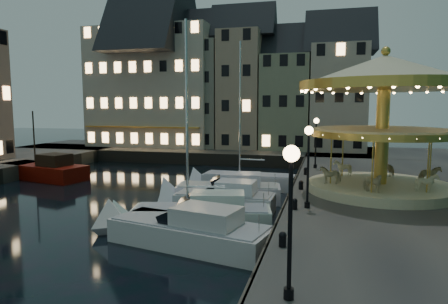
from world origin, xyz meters
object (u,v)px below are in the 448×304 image
(streetlamp_b, at_px, (308,155))
(bollard_c, at_px, (301,185))
(streetlamp_a, at_px, (291,200))
(motorboat_f, at_px, (241,181))
(carousel, at_px, (384,97))
(bollard_d, at_px, (306,171))
(bollard_b, at_px, (295,203))
(bollard_a, at_px, (283,239))
(red_fishing_boat, at_px, (45,171))
(motorboat_b, at_px, (182,231))
(motorboat_e, at_px, (223,192))
(motorboat_d, at_px, (218,201))
(streetlamp_c, at_px, (316,136))
(motorboat_c, at_px, (194,216))

(streetlamp_b, height_order, bollard_c, streetlamp_b)
(streetlamp_a, relative_size, streetlamp_b, 1.00)
(motorboat_f, xyz_separation_m, carousel, (9.66, -5.22, 6.44))
(bollard_d, bearing_deg, bollard_b, -90.00)
(bollard_a, distance_m, bollard_b, 5.50)
(red_fishing_boat, bearing_deg, motorboat_b, -35.92)
(bollard_b, distance_m, motorboat_e, 8.08)
(streetlamp_b, relative_size, motorboat_d, 0.59)
(streetlamp_c, xyz_separation_m, bollard_c, (-0.60, -9.00, -2.41))
(bollard_a, xyz_separation_m, motorboat_e, (-5.32, 11.51, -0.96))
(streetlamp_a, distance_m, bollard_b, 9.82)
(bollard_b, bearing_deg, carousel, 49.35)
(bollard_c, height_order, red_fishing_boat, red_fishing_boat)
(bollard_b, relative_size, bollard_c, 1.00)
(bollard_a, xyz_separation_m, motorboat_c, (-5.24, 5.20, -0.92))
(streetlamp_b, xyz_separation_m, motorboat_d, (-5.51, 2.92, -3.38))
(bollard_c, distance_m, motorboat_e, 5.50)
(motorboat_c, height_order, motorboat_d, motorboat_c)
(motorboat_b, bearing_deg, streetlamp_b, 30.90)
(streetlamp_b, xyz_separation_m, streetlamp_c, (0.00, 13.50, 0.00))
(bollard_a, height_order, bollard_b, same)
(bollard_b, distance_m, motorboat_d, 6.05)
(motorboat_c, bearing_deg, motorboat_f, 88.75)
(motorboat_b, distance_m, red_fishing_boat, 21.95)
(bollard_b, distance_m, bollard_c, 5.00)
(motorboat_f, height_order, carousel, motorboat_f)
(motorboat_d, xyz_separation_m, red_fishing_boat, (-17.82, 6.64, 0.07))
(streetlamp_a, bearing_deg, streetlamp_c, 90.00)
(bollard_d, xyz_separation_m, carousel, (4.66, -5.07, 5.36))
(streetlamp_b, bearing_deg, bollard_b, -140.19)
(motorboat_d, distance_m, motorboat_f, 7.24)
(bollard_c, distance_m, bollard_d, 5.50)
(streetlamp_a, xyz_separation_m, carousel, (4.06, 14.93, 2.95))
(streetlamp_b, relative_size, bollard_a, 7.32)
(streetlamp_a, distance_m, motorboat_c, 11.40)
(motorboat_d, distance_m, red_fishing_boat, 19.02)
(motorboat_b, xyz_separation_m, motorboat_f, (-0.05, 13.47, -0.12))
(bollard_a, distance_m, bollard_d, 16.00)
(bollard_d, xyz_separation_m, motorboat_e, (-5.32, -4.49, -0.96))
(motorboat_c, relative_size, carousel, 1.13)
(bollard_c, xyz_separation_m, carousel, (4.66, 0.43, 5.36))
(motorboat_c, distance_m, red_fishing_boat, 20.32)
(motorboat_f, distance_m, carousel, 12.73)
(bollard_d, relative_size, carousel, 0.06)
(motorboat_f, bearing_deg, motorboat_b, -89.80)
(bollard_b, height_order, bollard_d, same)
(streetlamp_b, xyz_separation_m, motorboat_c, (-5.84, -0.80, -3.34))
(bollard_a, bearing_deg, streetlamp_a, -81.47)
(streetlamp_b, xyz_separation_m, bollard_b, (-0.60, -0.50, -2.41))
(bollard_d, relative_size, motorboat_e, 0.07)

